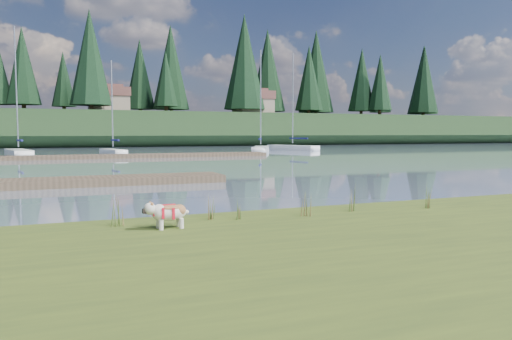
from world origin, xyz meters
name	(u,v)px	position (x,y,z in m)	size (l,w,h in m)	color
ground	(88,159)	(0.00, 30.00, 0.00)	(200.00, 200.00, 0.00)	#8293AE
bank	(285,280)	(0.00, -6.00, 0.17)	(60.00, 9.00, 0.35)	#42521B
ridge	(69,130)	(0.00, 73.00, 2.50)	(200.00, 20.00, 5.00)	black
bulldog	(168,212)	(-0.83, -2.87, 0.66)	(0.81, 0.37, 0.49)	silver
dock_near	(16,184)	(-4.00, 9.00, 0.15)	(16.00, 2.00, 0.30)	#4C3D2C
dock_far	(114,156)	(2.00, 30.00, 0.15)	(26.00, 2.20, 0.30)	#4C3D2C
sailboat_bg_1	(17,152)	(-5.52, 37.86, 0.33)	(2.90, 7.82, 11.48)	white
sailboat_bg_2	(111,152)	(2.39, 35.46, 0.34)	(2.11, 5.68, 8.64)	white
sailboat_bg_4	(261,148)	(18.62, 38.67, 0.33)	(4.63, 7.31, 11.03)	white
sailboat_bg_5	(288,147)	(23.61, 42.06, 0.32)	(4.28, 8.10, 11.50)	white
weed_0	(211,208)	(0.16, -2.23, 0.57)	(0.17, 0.14, 0.52)	#475B23
weed_1	(241,210)	(0.73, -2.47, 0.53)	(0.17, 0.14, 0.42)	#475B23
weed_2	(352,199)	(3.32, -2.48, 0.63)	(0.17, 0.14, 0.67)	#475B23
weed_3	(118,212)	(-1.65, -2.23, 0.60)	(0.17, 0.14, 0.60)	#475B23
weed_4	(305,206)	(2.06, -2.65, 0.57)	(0.17, 0.14, 0.52)	#475B23
weed_5	(429,195)	(5.25, -2.73, 0.65)	(0.17, 0.14, 0.71)	#475B23
mud_lip	(195,228)	(0.00, -1.60, 0.07)	(60.00, 0.50, 0.14)	#33281C
conifer_4	(90,57)	(3.00, 66.00, 13.09)	(6.16, 6.16, 15.10)	#382619
conifer_5	(166,79)	(15.00, 70.00, 10.83)	(3.96, 3.96, 10.35)	#382619
conifer_6	(244,62)	(28.00, 68.00, 13.99)	(7.04, 7.04, 17.00)	#382619
conifer_7	(309,78)	(42.00, 71.00, 12.19)	(5.28, 5.28, 13.20)	#382619
conifer_8	(380,82)	(55.00, 67.00, 11.51)	(4.62, 4.62, 11.77)	#382619
conifer_9	(424,79)	(68.00, 70.00, 12.87)	(5.94, 5.94, 14.62)	#382619
house_1	(109,99)	(6.00, 71.00, 7.31)	(6.30, 5.30, 4.65)	gray
house_2	(253,102)	(30.00, 69.00, 7.31)	(6.30, 5.30, 4.65)	gray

